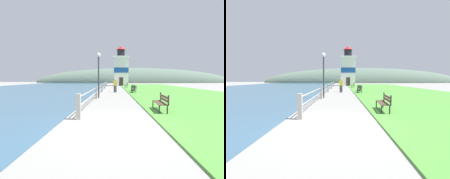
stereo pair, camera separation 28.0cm
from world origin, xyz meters
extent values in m
plane|color=gray|center=(0.00, 0.00, 0.00)|extent=(160.00, 160.00, 0.00)
cube|color=#4C8E38|center=(7.63, 17.79, 0.03)|extent=(12.00, 53.36, 0.06)
cube|color=#385B75|center=(-14.13, 17.79, 0.01)|extent=(24.00, 85.37, 0.01)
cube|color=#A8A399|center=(-1.53, 1.00, 0.55)|extent=(0.18, 0.18, 1.09)
cube|color=#A8A399|center=(-1.53, 8.31, 0.55)|extent=(0.18, 0.18, 1.09)
cube|color=#A8A399|center=(-1.53, 15.62, 0.55)|extent=(0.18, 0.18, 1.09)
cube|color=#A8A399|center=(-1.53, 22.93, 0.55)|extent=(0.18, 0.18, 1.09)
cube|color=#A8A399|center=(-1.53, 30.24, 0.55)|extent=(0.18, 0.18, 1.09)
cylinder|color=#B2B2B7|center=(-1.53, 15.62, 0.93)|extent=(0.06, 29.24, 0.06)
cylinder|color=#B2B2B7|center=(-1.53, 15.62, 0.55)|extent=(0.06, 29.24, 0.06)
cube|color=brown|center=(2.17, 2.79, 0.47)|extent=(0.23, 1.85, 0.04)
cube|color=brown|center=(2.31, 2.78, 0.47)|extent=(0.23, 1.85, 0.04)
cube|color=brown|center=(2.46, 2.77, 0.47)|extent=(0.23, 1.85, 0.04)
cube|color=brown|center=(2.55, 2.77, 0.79)|extent=(0.17, 1.85, 0.11)
cube|color=brown|center=(2.55, 2.77, 0.63)|extent=(0.17, 1.85, 0.11)
cube|color=black|center=(2.07, 1.90, 0.23)|extent=(0.05, 0.05, 0.45)
cube|color=black|center=(2.18, 3.69, 0.23)|extent=(0.05, 0.05, 0.45)
cube|color=black|center=(2.44, 1.87, 0.23)|extent=(0.05, 0.05, 0.45)
cube|color=black|center=(2.55, 3.67, 0.23)|extent=(0.05, 0.05, 0.45)
cube|color=black|center=(2.49, 1.87, 0.70)|extent=(0.05, 0.05, 0.49)
cube|color=black|center=(2.60, 3.66, 0.70)|extent=(0.05, 0.05, 0.49)
cube|color=brown|center=(2.13, 14.46, 0.47)|extent=(0.12, 1.67, 0.04)
cube|color=brown|center=(2.28, 14.46, 0.47)|extent=(0.12, 1.67, 0.04)
cube|color=brown|center=(2.43, 14.45, 0.47)|extent=(0.12, 1.67, 0.04)
cube|color=brown|center=(2.51, 14.45, 0.79)|extent=(0.06, 1.67, 0.11)
cube|color=brown|center=(2.51, 14.45, 0.63)|extent=(0.06, 1.67, 0.11)
cube|color=black|center=(2.09, 13.65, 0.23)|extent=(0.05, 0.05, 0.45)
cube|color=black|center=(2.10, 15.26, 0.23)|extent=(0.05, 0.05, 0.45)
cube|color=black|center=(2.46, 13.65, 0.23)|extent=(0.05, 0.05, 0.45)
cube|color=black|center=(2.47, 15.26, 0.23)|extent=(0.05, 0.05, 0.45)
cube|color=black|center=(2.51, 13.65, 0.70)|extent=(0.05, 0.05, 0.49)
cube|color=black|center=(2.52, 15.26, 0.70)|extent=(0.05, 0.05, 0.49)
cube|color=brown|center=(2.16, 27.07, 0.47)|extent=(0.17, 1.65, 0.04)
cube|color=brown|center=(2.31, 27.07, 0.47)|extent=(0.17, 1.65, 0.04)
cube|color=brown|center=(2.46, 27.06, 0.47)|extent=(0.17, 1.65, 0.04)
cube|color=brown|center=(2.55, 27.06, 0.79)|extent=(0.11, 1.64, 0.11)
cube|color=brown|center=(2.55, 27.06, 0.63)|extent=(0.11, 1.64, 0.11)
cube|color=black|center=(2.10, 26.28, 0.23)|extent=(0.05, 0.05, 0.45)
cube|color=black|center=(2.15, 27.87, 0.23)|extent=(0.05, 0.05, 0.45)
cube|color=black|center=(2.47, 26.27, 0.23)|extent=(0.05, 0.05, 0.45)
cube|color=black|center=(2.52, 27.86, 0.23)|extent=(0.05, 0.05, 0.45)
cube|color=black|center=(2.52, 26.26, 0.70)|extent=(0.05, 0.05, 0.49)
cube|color=black|center=(2.57, 27.86, 0.70)|extent=(0.05, 0.05, 0.49)
cube|color=white|center=(1.68, 35.60, 3.32)|extent=(3.30, 3.30, 6.64)
cube|color=#194799|center=(1.68, 35.60, 3.65)|extent=(3.34, 3.34, 1.19)
cube|color=white|center=(1.68, 35.60, 6.76)|extent=(3.80, 3.80, 0.25)
cylinder|color=black|center=(1.68, 35.60, 7.70)|extent=(1.82, 1.82, 1.62)
cone|color=red|center=(1.68, 35.60, 8.95)|extent=(2.27, 2.27, 0.89)
cube|color=#332823|center=(1.68, 33.93, 1.00)|extent=(0.90, 0.06, 2.00)
cylinder|color=#28282D|center=(0.03, 15.30, 0.43)|extent=(0.16, 0.16, 0.85)
cylinder|color=#28282D|center=(0.22, 15.29, 0.43)|extent=(0.16, 0.16, 0.85)
cube|color=yellow|center=(0.12, 15.30, 1.17)|extent=(0.43, 0.24, 0.64)
sphere|color=tan|center=(0.12, 15.30, 1.63)|extent=(0.23, 0.23, 0.23)
cylinder|color=#2D5138|center=(2.46, 16.31, 0.40)|extent=(0.50, 0.50, 0.80)
cylinder|color=black|center=(2.46, 16.31, 0.82)|extent=(0.54, 0.54, 0.04)
cylinder|color=#333338|center=(-1.38, 9.13, 1.80)|extent=(0.12, 0.12, 3.60)
sphere|color=white|center=(-1.38, 9.13, 3.78)|extent=(0.36, 0.36, 0.36)
ellipsoid|color=#566B5B|center=(8.00, 65.57, 0.00)|extent=(80.00, 16.00, 12.00)
camera|label=1|loc=(-0.06, -6.22, 1.72)|focal=28.00mm
camera|label=2|loc=(0.22, -6.21, 1.72)|focal=28.00mm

